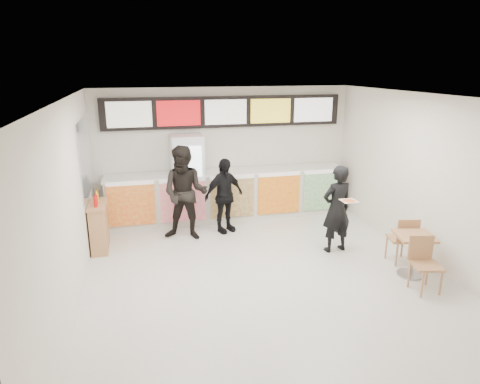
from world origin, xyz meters
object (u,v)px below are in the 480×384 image
object	(u,v)px
service_counter	(229,195)
cafe_table	(413,247)
customer_mid	(224,196)
customer_left	(185,193)
drinks_fridge	(188,179)
condiment_ledge	(99,226)
customer_main	(337,209)

from	to	relation	value
service_counter	cafe_table	distance (m)	4.28
customer_mid	customer_left	bearing A→B (deg)	169.80
service_counter	customer_mid	distance (m)	0.87
service_counter	drinks_fridge	distance (m)	1.03
cafe_table	condiment_ledge	distance (m)	5.76
customer_main	cafe_table	xyz separation A→B (m)	(0.81, -1.26, -0.34)
customer_left	cafe_table	xyz separation A→B (m)	(3.53, -2.55, -0.46)
drinks_fridge	condiment_ledge	distance (m)	2.27
drinks_fridge	cafe_table	size ratio (longest dim) A/B	1.29
customer_left	condiment_ledge	size ratio (longest dim) A/B	1.75
customer_left	condiment_ledge	xyz separation A→B (m)	(-1.70, -0.15, -0.49)
service_counter	customer_mid	world-z (taller)	customer_mid
drinks_fridge	customer_mid	xyz separation A→B (m)	(0.66, -0.80, -0.20)
customer_main	customer_mid	xyz separation A→B (m)	(-1.87, 1.49, -0.04)
drinks_fridge	customer_mid	bearing A→B (deg)	-50.65
service_counter	customer_left	world-z (taller)	customer_left
customer_main	customer_left	distance (m)	3.01
customer_mid	customer_main	bearing A→B (deg)	-62.13
drinks_fridge	cafe_table	bearing A→B (deg)	-46.70
customer_main	customer_left	bearing A→B (deg)	-34.50
customer_main	customer_left	world-z (taller)	customer_left
customer_main	condiment_ledge	xyz separation A→B (m)	(-4.42, 1.14, -0.37)
customer_left	condiment_ledge	bearing A→B (deg)	-154.36
service_counter	cafe_table	size ratio (longest dim) A/B	3.58
condiment_ledge	customer_mid	bearing A→B (deg)	7.82
service_counter	customer_main	distance (m)	2.80
customer_main	cafe_table	size ratio (longest dim) A/B	1.09
customer_left	customer_main	bearing A→B (deg)	-4.77
customer_mid	condiment_ledge	size ratio (longest dim) A/B	1.45
service_counter	cafe_table	world-z (taller)	service_counter
service_counter	customer_left	xyz separation A→B (m)	(-1.12, -0.99, 0.40)
cafe_table	customer_mid	bearing A→B (deg)	147.39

